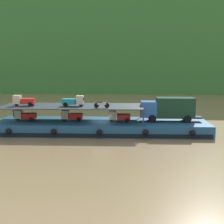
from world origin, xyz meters
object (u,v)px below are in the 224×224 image
(covered_lorry, at_px, (169,108))
(mini_truck_upper_mid, at_px, (73,101))
(mini_truck_lower_aft, at_px, (72,116))
(cargo_barge, at_px, (102,127))
(mini_truck_lower_stern, at_px, (25,115))
(motorcycle_upper_port, at_px, (102,104))
(mini_truck_lower_mid, at_px, (119,116))
(mini_truck_upper_stern, at_px, (24,101))

(covered_lorry, height_order, mini_truck_upper_mid, mini_truck_upper_mid)
(mini_truck_lower_aft, bearing_deg, covered_lorry, 0.85)
(cargo_barge, xyz_separation_m, covered_lorry, (8.73, 0.21, 2.44))
(mini_truck_lower_stern, height_order, motorcycle_upper_port, motorcycle_upper_port)
(mini_truck_lower_mid, bearing_deg, covered_lorry, 4.13)
(covered_lorry, distance_m, mini_truck_lower_aft, 12.71)
(mini_truck_lower_aft, distance_m, mini_truck_upper_mid, 2.13)
(motorcycle_upper_port, bearing_deg, cargo_barge, 94.23)
(cargo_barge, bearing_deg, motorcycle_upper_port, -85.77)
(mini_truck_lower_aft, xyz_separation_m, mini_truck_upper_stern, (-6.13, -0.43, 2.00))
(mini_truck_lower_aft, bearing_deg, mini_truck_upper_stern, -175.96)
(mini_truck_upper_mid, bearing_deg, mini_truck_lower_stern, 174.62)
(covered_lorry, relative_size, mini_truck_lower_stern, 2.86)
(cargo_barge, xyz_separation_m, mini_truck_upper_mid, (-3.56, -0.61, 3.44))
(cargo_barge, height_order, mini_truck_lower_mid, mini_truck_lower_mid)
(mini_truck_lower_mid, relative_size, mini_truck_upper_mid, 1.01)
(mini_truck_lower_stern, xyz_separation_m, mini_truck_lower_mid, (12.41, -0.26, 0.00))
(mini_truck_lower_mid, bearing_deg, mini_truck_lower_aft, 177.44)
(covered_lorry, xyz_separation_m, mini_truck_lower_aft, (-12.67, -0.19, -1.00))
(mini_truck_upper_stern, relative_size, motorcycle_upper_port, 1.46)
(mini_truck_lower_aft, relative_size, mini_truck_upper_mid, 1.01)
(mini_truck_lower_aft, bearing_deg, cargo_barge, -0.32)
(cargo_barge, height_order, mini_truck_upper_stern, mini_truck_upper_stern)
(cargo_barge, relative_size, covered_lorry, 3.48)
(mini_truck_lower_aft, distance_m, motorcycle_upper_port, 4.85)
(mini_truck_lower_stern, bearing_deg, covered_lorry, 0.62)
(mini_truck_lower_stern, height_order, mini_truck_lower_mid, same)
(covered_lorry, distance_m, motorcycle_upper_port, 8.88)
(mini_truck_lower_stern, relative_size, motorcycle_upper_port, 1.45)
(mini_truck_lower_aft, distance_m, mini_truck_lower_mid, 6.24)
(mini_truck_upper_mid, relative_size, motorcycle_upper_port, 1.45)
(mini_truck_lower_aft, distance_m, mini_truck_upper_stern, 6.46)
(mini_truck_upper_stern, bearing_deg, mini_truck_lower_stern, 97.21)
(mini_truck_lower_aft, height_order, motorcycle_upper_port, motorcycle_upper_port)
(mini_truck_lower_mid, height_order, mini_truck_upper_stern, mini_truck_upper_stern)
(mini_truck_upper_mid, bearing_deg, mini_truck_lower_mid, 3.48)
(covered_lorry, xyz_separation_m, mini_truck_upper_mid, (-12.29, -0.82, 1.00))
(cargo_barge, relative_size, motorcycle_upper_port, 14.42)
(mini_truck_lower_mid, xyz_separation_m, mini_truck_upper_mid, (-5.86, -0.36, 2.00))
(mini_truck_lower_mid, xyz_separation_m, motorcycle_upper_port, (-2.15, -1.67, 1.74))
(mini_truck_lower_stern, distance_m, mini_truck_upper_stern, 2.04)
(mini_truck_upper_mid, bearing_deg, cargo_barge, 9.75)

